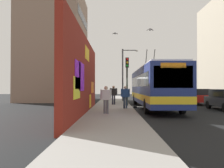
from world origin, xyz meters
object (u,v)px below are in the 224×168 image
Objects in this scene: pedestrian_at_curb at (125,95)px; pedestrian_near_wall at (106,97)px; pedestrian_midblock at (113,94)px; street_lamp at (125,71)px; traffic_light at (127,73)px; city_bus at (153,86)px; parked_car_silver at (170,93)px; parked_car_black at (180,94)px; parked_car_red at (196,96)px.

pedestrian_at_curb reaches higher than pedestrian_near_wall.
pedestrian_midblock is 6.28m from street_lamp.
traffic_light reaches higher than pedestrian_midblock.
parked_car_silver is (15.64, -5.20, -1.01)m from city_bus.
traffic_light is (5.63, -1.59, 1.81)m from pedestrian_near_wall.
parked_car_black is 0.68× the size of street_lamp.
parked_car_silver is (11.08, -0.00, -0.00)m from parked_car_red.
pedestrian_near_wall is (-5.14, 3.74, -0.72)m from city_bus.
pedestrian_midblock reaches higher than parked_car_black.
parked_car_red is at bearing 180.00° from parked_car_silver.
pedestrian_near_wall reaches higher than parked_car_red.
pedestrian_midblock is 3.83m from pedestrian_at_curb.
traffic_light is at bearing -6.82° from pedestrian_at_curb.
pedestrian_midblock is (-8.35, 8.51, 0.33)m from parked_car_black.
parked_car_silver is 1.17× the size of traffic_light.
parked_car_red is 0.80× the size of street_lamp.
city_bus is at bearing -36.05° from pedestrian_near_wall.
pedestrian_midblock is 1.04× the size of pedestrian_near_wall.
city_bus is 3.00m from pedestrian_at_curb.
pedestrian_midblock is at bearing 167.02° from street_lamp.
pedestrian_midblock is (-13.58, 8.51, 0.32)m from parked_car_silver.
pedestrian_near_wall is at bearing 159.01° from pedestrian_at_curb.
street_lamp is (7.18, -0.13, 0.75)m from traffic_light.
street_lamp is at bearing -2.37° from pedestrian_at_curb.
pedestrian_near_wall reaches higher than parked_car_black.
parked_car_silver is at bearing -25.87° from traffic_light.
pedestrian_midblock is 2.64m from traffic_light.
pedestrian_near_wall is at bearing 156.72° from parked_car_silver.
pedestrian_midblock reaches higher than parked_car_red.
street_lamp is (5.60, -1.29, 2.52)m from pedestrian_midblock.
pedestrian_midblock is 0.28× the size of street_lamp.
parked_car_black is at bearing -32.21° from pedestrian_at_curb.
pedestrian_near_wall is 6.13m from traffic_light.
traffic_light is 0.68× the size of street_lamp.
city_bus is 16.52m from parked_car_silver.
pedestrian_at_curb reaches higher than parked_car_black.
street_lamp is (7.67, 2.02, 1.84)m from city_bus.
traffic_light is at bearing -15.81° from pedestrian_near_wall.
parked_car_red is 1.18× the size of traffic_light.
pedestrian_midblock is at bearing 106.34° from parked_car_red.
parked_car_silver is 0.79× the size of street_lamp.
street_lamp reaches higher than parked_car_black.
parked_car_black is 11.93m from pedestrian_midblock.
traffic_light reaches higher than parked_car_red.
parked_car_silver is 16.97m from traffic_light.
parked_car_red and parked_car_silver have the same top height.
pedestrian_at_curb is (-1.65, 2.41, -0.70)m from city_bus.
parked_car_red is at bearing -113.29° from street_lamp.
pedestrian_near_wall is 0.27× the size of street_lamp.
parked_car_red is 2.85× the size of pedestrian_midblock.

